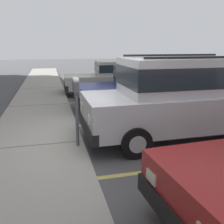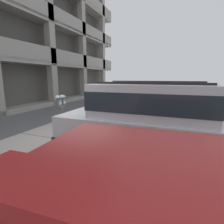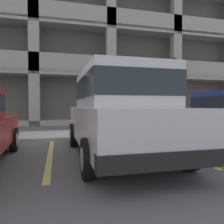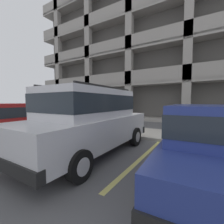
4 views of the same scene
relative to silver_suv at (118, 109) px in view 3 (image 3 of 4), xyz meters
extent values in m
cube|color=#565659|center=(-0.01, 2.24, -1.14)|extent=(80.00, 80.00, 0.10)
cube|color=#ADA89E|center=(-0.01, 3.54, -1.03)|extent=(40.00, 2.20, 0.12)
cube|color=#606060|center=(-0.01, 3.54, -0.97)|extent=(0.03, 2.16, 0.00)
cube|color=#606060|center=(3.99, 3.54, -0.97)|extent=(0.03, 2.16, 0.00)
cube|color=#DBD16B|center=(-1.54, 0.84, -1.08)|extent=(0.12, 4.80, 0.01)
cube|color=#DBD16B|center=(1.52, 0.84, -1.08)|extent=(0.12, 4.80, 0.01)
cube|color=silver|center=(0.00, 0.02, -0.36)|extent=(1.87, 4.71, 0.80)
cube|color=silver|center=(0.00, -0.03, 0.46)|extent=(1.64, 2.92, 0.84)
cube|color=#232B33|center=(0.00, -0.03, 0.48)|extent=(1.66, 2.95, 0.46)
cube|color=black|center=(-0.01, 2.33, -0.64)|extent=(1.88, 0.17, 0.24)
cube|color=black|center=(0.01, -2.29, -0.64)|extent=(1.88, 0.17, 0.24)
cube|color=silver|center=(0.56, 2.39, -0.28)|extent=(0.24, 0.03, 0.14)
cube|color=silver|center=(-0.58, 2.38, -0.28)|extent=(0.24, 0.03, 0.14)
cylinder|color=black|center=(0.89, 1.48, -0.76)|extent=(0.20, 0.66, 0.66)
cylinder|color=#B2B2B7|center=(0.89, 1.48, -0.76)|extent=(0.22, 0.36, 0.36)
cylinder|color=black|center=(-0.91, 1.47, -0.76)|extent=(0.20, 0.66, 0.66)
cylinder|color=#B2B2B7|center=(-0.91, 1.47, -0.76)|extent=(0.22, 0.36, 0.36)
cylinder|color=black|center=(0.91, -1.43, -0.76)|extent=(0.20, 0.66, 0.66)
cylinder|color=#B2B2B7|center=(0.91, -1.43, -0.76)|extent=(0.22, 0.36, 0.36)
cylinder|color=black|center=(-0.89, -1.44, -0.76)|extent=(0.20, 0.66, 0.66)
cylinder|color=#B2B2B7|center=(-0.89, -1.44, -0.76)|extent=(0.22, 0.36, 0.36)
cube|color=black|center=(0.69, -0.02, 0.92)|extent=(0.07, 2.62, 0.05)
cube|color=black|center=(-0.69, -0.03, 0.92)|extent=(0.07, 2.62, 0.05)
cube|color=silver|center=(-2.80, 1.95, -0.43)|extent=(0.24, 0.04, 0.14)
cylinder|color=black|center=(-2.45, 1.12, -0.79)|extent=(0.19, 0.61, 0.60)
cylinder|color=#B2B2B7|center=(-2.45, 1.12, -0.79)|extent=(0.20, 0.34, 0.33)
cube|color=black|center=(3.04, 2.15, -0.67)|extent=(1.74, 0.25, 0.24)
cube|color=silver|center=(3.57, 2.23, -0.43)|extent=(0.24, 0.04, 0.14)
cube|color=silver|center=(2.51, 2.17, -0.43)|extent=(0.24, 0.04, 0.14)
cylinder|color=black|center=(3.91, 1.40, -0.79)|extent=(0.19, 0.61, 0.60)
cylinder|color=#B2B2B7|center=(3.91, 1.40, -0.79)|extent=(0.20, 0.34, 0.33)
cylinder|color=black|center=(2.25, 1.31, -0.79)|extent=(0.19, 0.61, 0.60)
cylinder|color=#B2B2B7|center=(2.25, 1.31, -0.79)|extent=(0.20, 0.34, 0.33)
cylinder|color=#595B60|center=(-0.24, 2.59, -0.40)|extent=(0.07, 0.07, 1.14)
cube|color=#595B60|center=(-0.24, 2.59, 0.20)|extent=(0.28, 0.06, 0.06)
cube|color=#515459|center=(-0.34, 2.59, 0.34)|extent=(0.15, 0.11, 0.22)
cylinder|color=#9EA8B2|center=(-0.34, 2.59, 0.45)|extent=(0.15, 0.11, 0.15)
cube|color=#B7B293|center=(-0.34, 2.53, 0.30)|extent=(0.08, 0.01, 0.08)
cube|color=#515459|center=(-0.14, 2.59, 0.34)|extent=(0.15, 0.11, 0.22)
cylinder|color=#9EA8B2|center=(-0.14, 2.59, 0.45)|extent=(0.15, 0.11, 0.15)
cube|color=#B7B293|center=(-0.14, 2.53, 0.30)|extent=(0.08, 0.01, 0.08)
cube|color=#54514D|center=(1.94, 13.88, 7.91)|extent=(31.36, 8.80, 18.00)
cube|color=gray|center=(1.94, 13.28, -0.94)|extent=(32.00, 10.00, 0.30)
cube|color=gray|center=(1.94, 13.28, 2.06)|extent=(32.00, 10.00, 0.30)
cube|color=gray|center=(1.94, 8.38, 2.61)|extent=(32.00, 0.20, 1.10)
cube|color=gray|center=(1.94, 13.28, 5.06)|extent=(32.00, 10.00, 0.30)
cube|color=gray|center=(1.94, 8.38, 5.61)|extent=(32.00, 0.20, 1.10)
cube|color=gray|center=(1.94, 13.28, 8.06)|extent=(32.00, 10.00, 0.30)
camera|label=1|loc=(-5.40, 3.11, 1.16)|focal=40.00mm
camera|label=2|loc=(-4.47, -0.73, 1.05)|focal=28.00mm
camera|label=3|loc=(-1.37, -4.87, 0.08)|focal=35.00mm
camera|label=4|loc=(2.96, -3.57, 0.51)|focal=24.00mm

